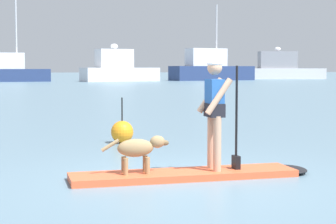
{
  "coord_description": "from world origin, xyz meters",
  "views": [
    {
      "loc": [
        -2.19,
        -8.01,
        1.62
      ],
      "look_at": [
        0.0,
        1.0,
        0.9
      ],
      "focal_mm": 61.05,
      "sensor_mm": 36.0,
      "label": 1
    }
  ],
  "objects_px": {
    "moored_boat_starboard": "(12,71)",
    "moored_boat_port": "(281,69)",
    "dog": "(139,149)",
    "marker_buoy": "(122,132)",
    "moored_boat_far_starboard": "(118,69)",
    "moored_boat_outer": "(210,68)",
    "paddleboard": "(199,174)",
    "person_paddler": "(215,106)"
  },
  "relations": [
    {
      "from": "paddleboard",
      "to": "marker_buoy",
      "type": "xyz_separation_m",
      "value": [
        -0.5,
        4.07,
        0.19
      ]
    },
    {
      "from": "moored_boat_port",
      "to": "moored_boat_starboard",
      "type": "bearing_deg",
      "value": -167.44
    },
    {
      "from": "moored_boat_outer",
      "to": "marker_buoy",
      "type": "bearing_deg",
      "value": -109.63
    },
    {
      "from": "paddleboard",
      "to": "marker_buoy",
      "type": "height_order",
      "value": "marker_buoy"
    },
    {
      "from": "moored_boat_far_starboard",
      "to": "marker_buoy",
      "type": "xyz_separation_m",
      "value": [
        -8.6,
        -56.67,
        -1.21
      ]
    },
    {
      "from": "dog",
      "to": "moored_boat_starboard",
      "type": "xyz_separation_m",
      "value": [
        -3.51,
        62.12,
        0.84
      ]
    },
    {
      "from": "moored_boat_outer",
      "to": "moored_boat_port",
      "type": "distance_m",
      "value": 15.04
    },
    {
      "from": "paddleboard",
      "to": "marker_buoy",
      "type": "distance_m",
      "value": 4.11
    },
    {
      "from": "dog",
      "to": "moored_boat_outer",
      "type": "height_order",
      "value": "moored_boat_outer"
    },
    {
      "from": "moored_boat_far_starboard",
      "to": "marker_buoy",
      "type": "bearing_deg",
      "value": -98.63
    },
    {
      "from": "dog",
      "to": "moored_boat_far_starboard",
      "type": "relative_size",
      "value": 0.1
    },
    {
      "from": "moored_boat_port",
      "to": "dog",
      "type": "bearing_deg",
      "value": -116.3
    },
    {
      "from": "dog",
      "to": "moored_boat_starboard",
      "type": "relative_size",
      "value": 0.1
    },
    {
      "from": "person_paddler",
      "to": "moored_boat_far_starboard",
      "type": "bearing_deg",
      "value": 82.64
    },
    {
      "from": "dog",
      "to": "marker_buoy",
      "type": "bearing_deg",
      "value": 84.27
    },
    {
      "from": "moored_boat_outer",
      "to": "dog",
      "type": "bearing_deg",
      "value": -108.79
    },
    {
      "from": "paddleboard",
      "to": "moored_boat_starboard",
      "type": "height_order",
      "value": "moored_boat_starboard"
    },
    {
      "from": "moored_boat_far_starboard",
      "to": "moored_boat_outer",
      "type": "distance_m",
      "value": 12.97
    },
    {
      "from": "dog",
      "to": "marker_buoy",
      "type": "distance_m",
      "value": 4.12
    },
    {
      "from": "paddleboard",
      "to": "person_paddler",
      "type": "xyz_separation_m",
      "value": [
        0.25,
        0.0,
        1.0
      ]
    },
    {
      "from": "moored_boat_port",
      "to": "paddleboard",
      "type": "bearing_deg",
      "value": -115.71
    },
    {
      "from": "moored_boat_far_starboard",
      "to": "moored_boat_outer",
      "type": "relative_size",
      "value": 0.83
    },
    {
      "from": "moored_boat_starboard",
      "to": "person_paddler",
      "type": "bearing_deg",
      "value": -85.7
    },
    {
      "from": "moored_boat_starboard",
      "to": "moored_boat_far_starboard",
      "type": "xyz_separation_m",
      "value": [
        12.52,
        -1.36,
        0.15
      ]
    },
    {
      "from": "paddleboard",
      "to": "marker_buoy",
      "type": "bearing_deg",
      "value": 96.94
    },
    {
      "from": "dog",
      "to": "paddleboard",
      "type": "bearing_deg",
      "value": 1.09
    },
    {
      "from": "moored_boat_far_starboard",
      "to": "dog",
      "type": "bearing_deg",
      "value": -98.43
    },
    {
      "from": "moored_boat_far_starboard",
      "to": "moored_boat_port",
      "type": "height_order",
      "value": "moored_boat_port"
    },
    {
      "from": "person_paddler",
      "to": "moored_boat_far_starboard",
      "type": "xyz_separation_m",
      "value": [
        7.85,
        60.74,
        0.41
      ]
    },
    {
      "from": "moored_boat_outer",
      "to": "marker_buoy",
      "type": "relative_size",
      "value": 11.99
    },
    {
      "from": "moored_boat_port",
      "to": "marker_buoy",
      "type": "bearing_deg",
      "value": -117.41
    },
    {
      "from": "moored_boat_port",
      "to": "moored_boat_outer",
      "type": "bearing_deg",
      "value": -152.07
    },
    {
      "from": "person_paddler",
      "to": "dog",
      "type": "relative_size",
      "value": 1.65
    },
    {
      "from": "moored_boat_starboard",
      "to": "moored_boat_outer",
      "type": "xyz_separation_m",
      "value": [
        25.16,
        1.52,
        0.26
      ]
    },
    {
      "from": "moored_boat_starboard",
      "to": "moored_boat_port",
      "type": "xyz_separation_m",
      "value": [
        38.45,
        8.57,
        0.21
      ]
    },
    {
      "from": "marker_buoy",
      "to": "dog",
      "type": "bearing_deg",
      "value": -95.73
    },
    {
      "from": "paddleboard",
      "to": "moored_boat_far_starboard",
      "type": "relative_size",
      "value": 0.37
    },
    {
      "from": "paddleboard",
      "to": "dog",
      "type": "distance_m",
      "value": 0.99
    },
    {
      "from": "moored_boat_port",
      "to": "moored_boat_far_starboard",
      "type": "bearing_deg",
      "value": -159.05
    },
    {
      "from": "dog",
      "to": "moored_boat_starboard",
      "type": "bearing_deg",
      "value": 93.24
    },
    {
      "from": "person_paddler",
      "to": "moored_boat_outer",
      "type": "distance_m",
      "value": 66.84
    },
    {
      "from": "person_paddler",
      "to": "moored_boat_far_starboard",
      "type": "relative_size",
      "value": 0.17
    }
  ]
}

